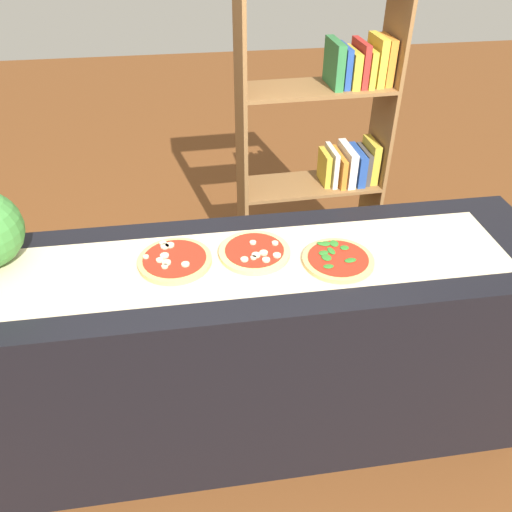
# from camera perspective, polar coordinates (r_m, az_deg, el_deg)

# --- Properties ---
(ground_plane) EXTENTS (12.00, 12.00, 0.00)m
(ground_plane) POSITION_cam_1_polar(r_m,az_deg,el_deg) (2.44, -0.00, -17.72)
(ground_plane) COLOR brown
(counter) EXTENTS (2.14, 0.59, 0.90)m
(counter) POSITION_cam_1_polar(r_m,az_deg,el_deg) (2.09, -0.00, -10.46)
(counter) COLOR black
(counter) RESTS_ON ground_plane
(parchment_paper) EXTENTS (1.76, 0.38, 0.00)m
(parchment_paper) POSITION_cam_1_polar(r_m,az_deg,el_deg) (1.78, -0.00, -0.49)
(parchment_paper) COLOR beige
(parchment_paper) RESTS_ON counter
(pizza_mushroom_0) EXTENTS (0.25, 0.25, 0.03)m
(pizza_mushroom_0) POSITION_cam_1_polar(r_m,az_deg,el_deg) (1.79, -9.01, -0.45)
(pizza_mushroom_0) COLOR tan
(pizza_mushroom_0) RESTS_ON parchment_paper
(pizza_mushroom_1) EXTENTS (0.25, 0.25, 0.03)m
(pizza_mushroom_1) POSITION_cam_1_polar(r_m,az_deg,el_deg) (1.80, -0.15, 0.47)
(pizza_mushroom_1) COLOR #DBB26B
(pizza_mushroom_1) RESTS_ON parchment_paper
(pizza_spinach_2) EXTENTS (0.25, 0.25, 0.02)m
(pizza_spinach_2) POSITION_cam_1_polar(r_m,az_deg,el_deg) (1.79, 9.04, -0.38)
(pizza_spinach_2) COLOR tan
(pizza_spinach_2) RESTS_ON parchment_paper
(bookshelf) EXTENTS (0.81, 0.33, 1.67)m
(bookshelf) POSITION_cam_1_polar(r_m,az_deg,el_deg) (2.90, 8.21, 12.24)
(bookshelf) COLOR brown
(bookshelf) RESTS_ON ground_plane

